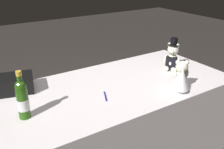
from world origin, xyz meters
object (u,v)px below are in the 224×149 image
at_px(teddy_bear_groom, 172,57).
at_px(signing_pen, 105,96).
at_px(champagne_bottle, 22,99).
at_px(teddy_bear_bride, 181,78).
at_px(gift_case_black, 11,84).

height_order(teddy_bear_groom, signing_pen, teddy_bear_groom).
distance_m(teddy_bear_groom, champagne_bottle, 1.32).
xyz_separation_m(teddy_bear_groom, teddy_bear_bride, (-0.23, -0.33, -0.02)).
xyz_separation_m(champagne_bottle, gift_case_black, (0.02, 0.41, -0.07)).
height_order(teddy_bear_groom, champagne_bottle, champagne_bottle).
bearing_deg(teddy_bear_bride, teddy_bear_groom, 54.67).
bearing_deg(signing_pen, teddy_bear_bride, -22.27).
height_order(champagne_bottle, signing_pen, champagne_bottle).
height_order(teddy_bear_bride, gift_case_black, teddy_bear_bride).
xyz_separation_m(signing_pen, gift_case_black, (-0.55, 0.45, 0.05)).
xyz_separation_m(teddy_bear_bride, champagne_bottle, (-1.09, 0.25, 0.03)).
bearing_deg(signing_pen, champagne_bottle, 176.26).
xyz_separation_m(teddy_bear_groom, signing_pen, (-0.76, -0.11, -0.11)).
relative_size(teddy_bear_bride, signing_pen, 1.77).
relative_size(teddy_bear_groom, signing_pen, 2.20).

